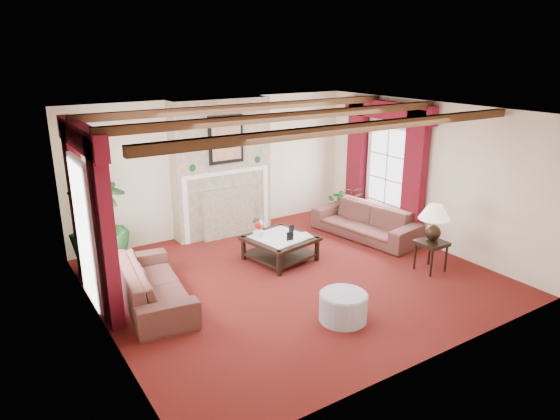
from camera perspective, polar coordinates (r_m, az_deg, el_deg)
floor at (r=8.27m, az=1.61°, el=-7.75°), size 6.00×6.00×0.00m
ceiling at (r=7.51m, az=1.79°, el=11.17°), size 6.00×6.00×0.00m
back_wall at (r=10.10m, az=-7.17°, el=4.98°), size 6.00×0.02×2.70m
left_wall at (r=6.65m, az=-20.21°, el=-2.81°), size 0.02×5.50×2.70m
right_wall at (r=9.74m, az=16.47°, el=3.92°), size 0.02×5.50×2.70m
ceiling_beams at (r=7.52m, az=1.78°, el=10.72°), size 6.00×3.00×0.12m
fireplace at (r=9.71m, az=-6.95°, el=12.56°), size 2.00×0.52×2.70m
french_door_left at (r=7.40m, az=-22.41°, el=5.27°), size 0.10×1.10×2.16m
french_door_right at (r=10.24m, az=12.51°, el=9.33°), size 0.10×1.10×2.16m
curtains_left at (r=7.35m, az=-21.95°, el=8.59°), size 0.20×2.40×2.55m
curtains_right at (r=10.12m, az=12.22°, el=11.65°), size 0.20×2.40×2.55m
sofa_left at (r=7.56m, az=-14.34°, el=-7.44°), size 2.27×1.15×0.83m
sofa_right at (r=10.01m, az=9.78°, el=-0.75°), size 2.39×1.36×0.85m
potted_palm at (r=8.81m, az=-19.79°, el=-3.80°), size 2.43×2.54×0.96m
small_plant at (r=10.81m, az=7.34°, el=0.24°), size 1.51×1.52×0.66m
coffee_table at (r=8.86m, az=0.01°, el=-4.42°), size 1.24×1.24×0.43m
side_table at (r=8.80m, az=16.82°, el=-5.05°), size 0.50×0.50×0.52m
ottoman at (r=7.05m, az=7.23°, el=-10.95°), size 0.67×0.67×0.39m
table_lamp at (r=8.60m, az=17.17°, el=-1.40°), size 0.52×0.52×0.66m
flower_vase at (r=8.78m, az=-2.48°, el=-2.46°), size 0.25×0.25×0.19m
book at (r=8.72m, az=2.18°, el=-2.21°), size 0.23×0.08×0.30m
photo_frame_a at (r=8.58m, az=1.15°, el=-3.03°), size 0.12×0.03×0.16m
photo_frame_b at (r=8.99m, az=1.31°, el=-2.14°), size 0.11×0.03×0.14m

